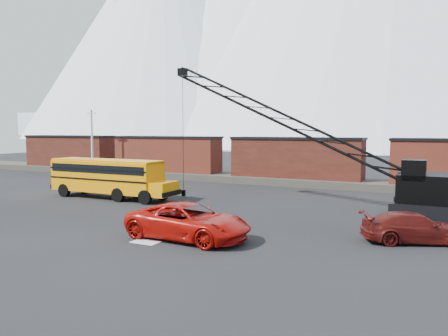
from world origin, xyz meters
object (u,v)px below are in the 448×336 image
at_px(red_pickup, 188,221).
at_px(maroon_suv, 415,228).
at_px(crawler_crane, 307,130).
at_px(school_bus, 110,177).

relative_size(red_pickup, maroon_suv, 1.28).
xyz_separation_m(red_pickup, crawler_crane, (2.70, 12.00, 4.66)).
relative_size(maroon_suv, crawler_crane, 0.23).
bearing_deg(school_bus, maroon_suv, -9.92).
bearing_deg(red_pickup, school_bus, 59.07).
distance_m(school_bus, maroon_suv, 23.69).
relative_size(red_pickup, crawler_crane, 0.30).
relative_size(school_bus, red_pickup, 1.76).
height_order(red_pickup, maroon_suv, red_pickup).
distance_m(maroon_suv, crawler_crane, 11.79).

